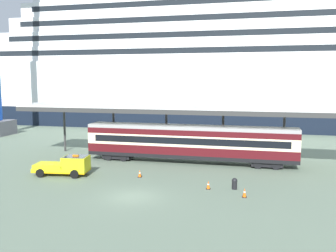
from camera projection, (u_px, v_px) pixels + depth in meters
The scene contains 9 objects.
ground_plane at pixel (133, 197), 29.27m from camera, with size 400.00×400.00×0.00m, color slate.
cruise_ship at pixel (314, 56), 70.55m from camera, with size 138.90×22.55×39.72m.
platform_canopy at pixel (191, 109), 40.86m from camera, with size 40.02×5.36×6.23m.
train_carriage at pixel (190, 142), 40.88m from camera, with size 22.85×2.81×4.11m.
service_truck at pixel (67, 165), 35.64m from camera, with size 5.41×2.76×2.02m.
traffic_cone_near at pixel (208, 185), 31.24m from camera, with size 0.36×0.36×0.72m.
traffic_cone_mid at pixel (245, 193), 29.05m from camera, with size 0.36×0.36×0.75m.
traffic_cone_far at pixel (140, 173), 35.04m from camera, with size 0.36×0.36×0.71m.
quay_bollard at pixel (235, 183), 31.19m from camera, with size 0.48×0.48×0.96m.
Camera 1 is at (9.48, -26.86, 9.13)m, focal length 39.99 mm.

